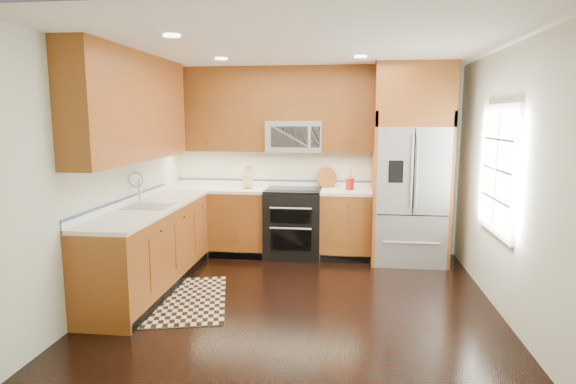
# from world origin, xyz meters

# --- Properties ---
(ground) EXTENTS (4.00, 4.00, 0.00)m
(ground) POSITION_xyz_m (0.00, 0.00, 0.00)
(ground) COLOR black
(ground) RESTS_ON ground
(wall_back) EXTENTS (4.00, 0.02, 2.60)m
(wall_back) POSITION_xyz_m (0.00, 2.00, 1.30)
(wall_back) COLOR beige
(wall_back) RESTS_ON ground
(wall_left) EXTENTS (0.02, 4.00, 2.60)m
(wall_left) POSITION_xyz_m (-2.00, 0.00, 1.30)
(wall_left) COLOR beige
(wall_left) RESTS_ON ground
(wall_right) EXTENTS (0.02, 4.00, 2.60)m
(wall_right) POSITION_xyz_m (2.00, 0.00, 1.30)
(wall_right) COLOR beige
(wall_right) RESTS_ON ground
(window) EXTENTS (0.04, 1.10, 1.30)m
(window) POSITION_xyz_m (1.98, 0.20, 1.40)
(window) COLOR white
(window) RESTS_ON ground
(base_cabinets) EXTENTS (2.85, 3.00, 0.90)m
(base_cabinets) POSITION_xyz_m (-1.23, 0.90, 0.45)
(base_cabinets) COLOR brown
(base_cabinets) RESTS_ON ground
(countertop) EXTENTS (2.86, 3.01, 0.04)m
(countertop) POSITION_xyz_m (-1.09, 1.01, 0.92)
(countertop) COLOR white
(countertop) RESTS_ON base_cabinets
(upper_cabinets) EXTENTS (2.85, 3.00, 1.15)m
(upper_cabinets) POSITION_xyz_m (-1.15, 1.09, 2.02)
(upper_cabinets) COLOR brown
(upper_cabinets) RESTS_ON ground
(range) EXTENTS (0.76, 0.67, 0.95)m
(range) POSITION_xyz_m (-0.25, 1.67, 0.47)
(range) COLOR black
(range) RESTS_ON ground
(microwave) EXTENTS (0.76, 0.40, 0.42)m
(microwave) POSITION_xyz_m (-0.25, 1.80, 1.66)
(microwave) COLOR #B2B2B7
(microwave) RESTS_ON ground
(refrigerator) EXTENTS (0.98, 0.75, 2.60)m
(refrigerator) POSITION_xyz_m (1.30, 1.63, 1.30)
(refrigerator) COLOR #B2B2B7
(refrigerator) RESTS_ON ground
(sink_faucet) EXTENTS (0.54, 0.44, 0.37)m
(sink_faucet) POSITION_xyz_m (-1.73, 0.23, 0.99)
(sink_faucet) COLOR #B2B2B7
(sink_faucet) RESTS_ON countertop
(rug) EXTENTS (1.13, 1.53, 0.01)m
(rug) POSITION_xyz_m (-1.20, -0.12, 0.01)
(rug) COLOR black
(rug) RESTS_ON ground
(knife_block) EXTENTS (0.11, 0.16, 0.31)m
(knife_block) POSITION_xyz_m (-0.90, 1.74, 1.07)
(knife_block) COLOR tan
(knife_block) RESTS_ON countertop
(utensil_crock) EXTENTS (0.15, 0.15, 0.33)m
(utensil_crock) POSITION_xyz_m (0.52, 1.73, 1.05)
(utensil_crock) COLOR #AA1515
(utensil_crock) RESTS_ON countertop
(cutting_board) EXTENTS (0.35, 0.35, 0.02)m
(cutting_board) POSITION_xyz_m (0.19, 1.92, 0.95)
(cutting_board) COLOR brown
(cutting_board) RESTS_ON countertop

